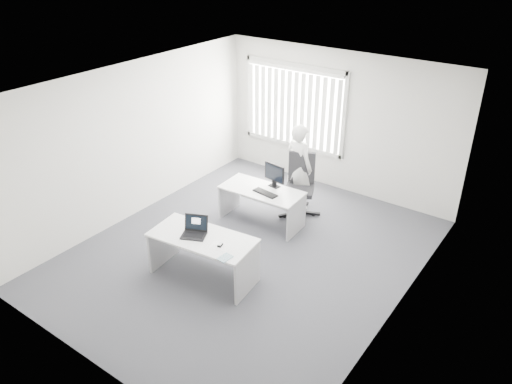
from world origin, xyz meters
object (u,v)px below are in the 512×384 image
Objects in this scene: monitor at (274,175)px; desk_far at (262,199)px; person at (299,167)px; office_chair at (299,196)px; laptop at (193,228)px; desk_near at (203,248)px.

desk_far is at bearing -108.35° from monitor.
monitor is at bearing 95.31° from person.
person is (0.21, 0.91, 0.35)m from desk_far.
office_chair is at bearing 140.87° from person.
desk_far is at bearing 90.53° from person.
person is 2.81m from laptop.
office_chair is 0.54m from person.
desk_near is 2.53m from office_chair.
person reaches higher than desk_far.
monitor is at bearing 86.41° from desk_near.
desk_near is 4.64× the size of laptop.
monitor is (-0.10, -0.68, 0.06)m from person.
office_chair reaches higher than desk_far.
desk_far is at bearing 68.60° from laptop.
desk_near is at bearing 103.62° from person.
desk_far is 3.44× the size of monitor.
monitor reaches higher than laptop.
desk_far is 1.94m from laptop.
monitor is at bearing -143.83° from office_chair.
person reaches higher than desk_near.
person is 4.64× the size of laptop.
person is at bearing 83.67° from desk_near.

